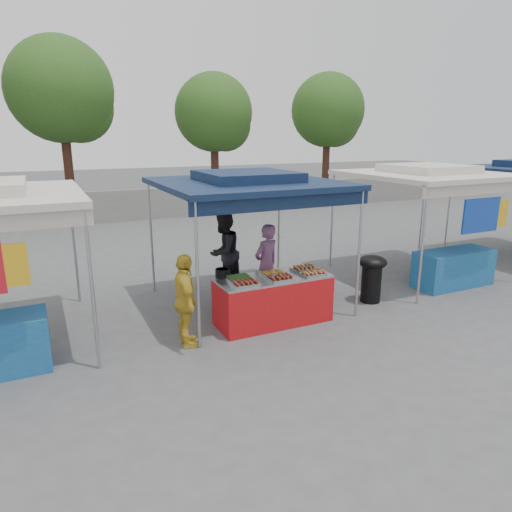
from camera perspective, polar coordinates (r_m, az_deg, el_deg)
name	(u,v)px	position (r m, az deg, el deg)	size (l,w,h in m)	color
ground_plane	(270,320)	(8.28, 1.81, -8.01)	(80.00, 80.00, 0.00)	#4E4F50
back_wall	(140,205)	(18.30, -14.28, 6.22)	(40.00, 0.25, 1.20)	slate
main_canopy	(247,182)	(8.54, -1.08, 9.17)	(3.20, 3.20, 2.57)	#A4A4AA
neighbor_stall_right	(438,210)	(10.99, 21.85, 5.36)	(3.20, 3.20, 2.57)	#A4A4AA
tree_1	(65,95)	(20.18, -22.78, 18.08)	(4.01, 4.01, 6.90)	#381F15
tree_2	(216,116)	(21.28, -4.96, 17.03)	(3.49, 3.42, 5.89)	#381F15
tree_3	(330,114)	(24.09, 9.19, 17.16)	(3.64, 3.61, 6.20)	#381F15
vendor_table	(273,300)	(8.04, 2.16, -5.47)	(2.00, 0.80, 0.85)	#A91014
food_tray_fl	(245,284)	(7.42, -1.35, -3.48)	(0.42, 0.30, 0.07)	#AFAFB3
food_tray_fm	(281,278)	(7.70, 3.13, -2.81)	(0.42, 0.30, 0.07)	#AFAFB3
food_tray_fr	(313,274)	(8.01, 7.17, -2.18)	(0.42, 0.30, 0.07)	#AFAFB3
food_tray_bl	(239,278)	(7.70, -2.16, -2.78)	(0.42, 0.30, 0.07)	#AFAFB3
food_tray_bm	(273,273)	(7.97, 2.14, -2.16)	(0.42, 0.30, 0.07)	#AFAFB3
food_tray_br	(304,269)	(8.29, 5.99, -1.57)	(0.42, 0.30, 0.07)	#AFAFB3
cooking_pot	(223,273)	(7.86, -4.21, -2.14)	(0.25, 0.25, 0.15)	black
skewer_cup	(273,278)	(7.69, 2.16, -2.71)	(0.07, 0.07, 0.09)	#A4A4AA
wok_burner	(372,274)	(9.27, 14.26, -2.24)	(0.57, 0.57, 0.95)	black
crate_left	(237,304)	(8.64, -2.40, -5.98)	(0.48, 0.33, 0.29)	navy
crate_right	(272,298)	(8.95, 2.02, -5.22)	(0.48, 0.33, 0.29)	navy
crate_stacked	(272,284)	(8.86, 2.04, -3.49)	(0.47, 0.33, 0.28)	navy
vendor_woman	(266,265)	(8.80, 1.31, -1.09)	(0.58, 0.38, 1.60)	#784C70
helper_man	(224,252)	(9.50, -4.06, 0.47)	(0.84, 0.65, 1.72)	black
customer_person	(186,301)	(7.14, -8.80, -5.59)	(0.87, 0.36, 1.49)	gold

